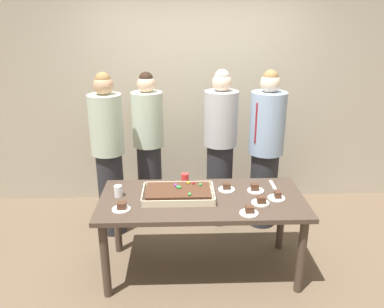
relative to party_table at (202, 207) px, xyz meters
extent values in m
plane|color=brown|center=(0.00, 0.00, -0.64)|extent=(12.00, 12.00, 0.00)
cube|color=#B2A893|center=(0.00, 1.60, 0.86)|extent=(8.00, 0.12, 3.00)
cube|color=#47382D|center=(0.00, 0.00, 0.07)|extent=(1.77, 0.81, 0.04)
cylinder|color=#47382D|center=(-0.80, -0.33, -0.30)|extent=(0.07, 0.07, 0.69)
cylinder|color=#47382D|center=(0.80, -0.33, -0.30)|extent=(0.07, 0.07, 0.69)
cylinder|color=#47382D|center=(-0.80, 0.33, -0.30)|extent=(0.07, 0.07, 0.69)
cylinder|color=#47382D|center=(0.80, 0.33, -0.30)|extent=(0.07, 0.07, 0.69)
cube|color=beige|center=(-0.20, 0.03, 0.10)|extent=(0.62, 0.39, 0.01)
cube|color=beige|center=(-0.20, -0.16, 0.13)|extent=(0.62, 0.01, 0.05)
cube|color=beige|center=(-0.20, 0.22, 0.13)|extent=(0.62, 0.01, 0.05)
cube|color=beige|center=(-0.51, 0.03, 0.13)|extent=(0.01, 0.39, 0.05)
cube|color=beige|center=(0.10, 0.03, 0.13)|extent=(0.01, 0.39, 0.05)
cube|color=#4C2D1E|center=(-0.20, 0.03, 0.13)|extent=(0.55, 0.32, 0.06)
sphere|color=yellow|center=(-0.12, 0.14, 0.17)|extent=(0.03, 0.03, 0.03)
sphere|color=green|center=(-0.21, 0.06, 0.17)|extent=(0.03, 0.03, 0.03)
sphere|color=green|center=(-0.01, 0.10, 0.17)|extent=(0.03, 0.03, 0.03)
sphere|color=green|center=(-0.19, 0.05, 0.17)|extent=(0.03, 0.03, 0.03)
sphere|color=red|center=(-0.07, 0.14, 0.17)|extent=(0.03, 0.03, 0.03)
sphere|color=green|center=(-0.11, -0.09, 0.17)|extent=(0.03, 0.03, 0.03)
sphere|color=purple|center=(-0.23, 0.09, 0.17)|extent=(0.03, 0.03, 0.03)
cylinder|color=white|center=(0.48, -0.12, 0.09)|extent=(0.15, 0.15, 0.01)
cube|color=#4C2D1E|center=(0.49, -0.13, 0.13)|extent=(0.07, 0.06, 0.06)
cylinder|color=white|center=(0.23, 0.15, 0.09)|extent=(0.15, 0.15, 0.01)
cube|color=#4C2D1E|center=(0.23, 0.15, 0.13)|extent=(0.07, 0.05, 0.05)
cylinder|color=white|center=(-0.67, -0.19, 0.09)|extent=(0.15, 0.15, 0.01)
cube|color=#4C2D1E|center=(-0.66, -0.19, 0.13)|extent=(0.07, 0.07, 0.05)
cylinder|color=white|center=(0.49, 0.12, 0.09)|extent=(0.15, 0.15, 0.01)
cube|color=#4C2D1E|center=(0.48, 0.12, 0.13)|extent=(0.07, 0.05, 0.06)
cylinder|color=white|center=(0.64, -0.04, 0.09)|extent=(0.15, 0.15, 0.01)
cube|color=#4C2D1E|center=(0.65, -0.03, 0.13)|extent=(0.05, 0.06, 0.05)
cylinder|color=white|center=(0.36, -0.30, 0.09)|extent=(0.15, 0.15, 0.01)
cube|color=#4C2D1E|center=(0.36, -0.29, 0.13)|extent=(0.07, 0.05, 0.05)
cylinder|color=white|center=(-0.73, 0.06, 0.14)|extent=(0.07, 0.07, 0.10)
cylinder|color=red|center=(-0.14, 0.31, 0.14)|extent=(0.07, 0.07, 0.10)
cube|color=silver|center=(0.67, 0.24, 0.09)|extent=(0.03, 0.20, 0.01)
cylinder|color=#28282D|center=(0.25, 0.90, -0.18)|extent=(0.28, 0.28, 0.92)
cylinder|color=#B2B2B7|center=(0.25, 0.90, 0.56)|extent=(0.35, 0.35, 0.57)
sphere|color=beige|center=(0.25, 0.90, 0.94)|extent=(0.20, 0.20, 0.20)
sphere|color=#B2A899|center=(0.25, 0.90, 0.99)|extent=(0.15, 0.15, 0.15)
cylinder|color=#28282D|center=(0.72, 0.83, -0.22)|extent=(0.29, 0.29, 0.84)
cylinder|color=#93ADCC|center=(0.72, 0.83, 0.52)|extent=(0.37, 0.37, 0.65)
cube|color=maroon|center=(0.59, 0.72, 0.56)|extent=(0.04, 0.02, 0.41)
sphere|color=beige|center=(0.72, 0.83, 0.94)|extent=(0.20, 0.20, 0.20)
sphere|color=olive|center=(0.72, 0.83, 0.99)|extent=(0.16, 0.16, 0.16)
cylinder|color=#28282D|center=(-0.53, 1.01, -0.20)|extent=(0.27, 0.27, 0.88)
cylinder|color=#B7C6B2|center=(-0.53, 1.01, 0.53)|extent=(0.33, 0.33, 0.58)
sphere|color=beige|center=(-0.53, 1.01, 0.91)|extent=(0.19, 0.19, 0.19)
sphere|color=black|center=(-0.53, 1.01, 0.96)|extent=(0.15, 0.15, 0.15)
cylinder|color=#28282D|center=(-0.91, 0.71, -0.19)|extent=(0.27, 0.27, 0.90)
cylinder|color=#B7C6B2|center=(-0.91, 0.71, 0.56)|extent=(0.33, 0.33, 0.60)
sphere|color=tan|center=(-0.91, 0.71, 0.94)|extent=(0.19, 0.19, 0.19)
sphere|color=olive|center=(-0.91, 0.71, 1.00)|extent=(0.15, 0.15, 0.15)
camera|label=1|loc=(-0.19, -2.99, 1.58)|focal=36.04mm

